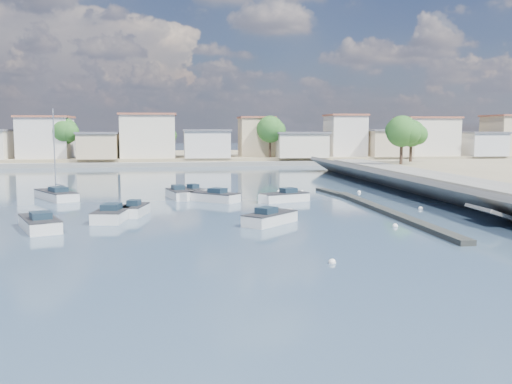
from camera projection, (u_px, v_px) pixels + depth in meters
ground at (252, 181)px, 74.68m from camera, size 400.00×400.00×0.00m
seawall_walkway at (499, 196)px, 50.58m from camera, size 5.00×90.00×1.80m
breakwater at (375, 207)px, 48.74m from camera, size 2.00×31.02×0.35m
far_shore_land at (221, 157)px, 125.78m from camera, size 160.00×40.00×1.40m
far_shore_quay at (230, 164)px, 105.15m from camera, size 160.00×2.50×0.80m
far_town at (281, 139)px, 111.96m from camera, size 113.01×12.80×8.35m
shore_trees at (277, 132)px, 102.82m from camera, size 74.56×38.32×7.92m
motorboat_a at (39, 223)px, 39.11m from camera, size 3.89×5.86×1.48m
motorboat_b at (136, 210)px, 45.48m from camera, size 2.21×4.15×1.48m
motorboat_c at (211, 197)px, 54.24m from camera, size 5.11×4.84×1.48m
motorboat_d at (282, 198)px, 53.66m from camera, size 5.15×3.48×1.48m
motorboat_e at (114, 214)px, 43.42m from camera, size 2.90×6.04×1.48m
motorboat_f at (190, 192)px, 58.26m from camera, size 3.07×3.67×1.48m
motorboat_g at (180, 195)px, 56.21m from camera, size 2.86×5.26×1.48m
motorboat_h at (272, 218)px, 41.33m from camera, size 4.52×4.58×1.48m
sailboat at (55, 195)px, 55.73m from camera, size 5.24×6.81×9.00m
mooring_buoys at (343, 206)px, 50.45m from camera, size 13.22×33.46×0.39m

